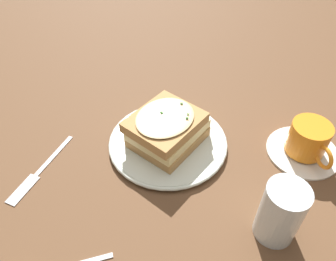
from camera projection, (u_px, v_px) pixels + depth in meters
ground_plane at (159, 139)px, 0.69m from camera, size 2.40×2.40×0.00m
dinner_plate at (168, 142)px, 0.67m from camera, size 0.24×0.24×0.01m
sandwich at (167, 129)px, 0.64m from camera, size 0.18×0.18×0.07m
teacup_with_saucer at (307, 143)px, 0.64m from camera, size 0.14×0.14×0.07m
water_glass at (281, 213)px, 0.50m from camera, size 0.07×0.07×0.11m
fork at (35, 176)px, 0.62m from camera, size 0.17×0.10×0.00m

